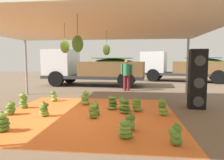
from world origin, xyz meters
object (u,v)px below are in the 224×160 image
banana_bunch_1 (44,110)px  banana_bunch_3 (112,103)px  banana_bunch_10 (176,135)px  worker_0 (127,73)px  banana_bunch_8 (129,122)px  banana_bunch_7 (85,98)px  banana_bunch_14 (122,104)px  banana_bunch_12 (137,105)px  speaker_stack (197,79)px  banana_bunch_9 (93,112)px  banana_bunch_0 (125,130)px  banana_bunch_2 (54,97)px  banana_bunch_15 (96,109)px  cargo_truck_far (182,66)px  banana_bunch_6 (163,108)px  banana_bunch_4 (125,107)px  banana_bunch_5 (10,109)px  cargo_truck_main (91,67)px  banana_bunch_11 (23,101)px  banana_bunch_13 (2,123)px

banana_bunch_1 → banana_bunch_3: 2.20m
banana_bunch_1 → banana_bunch_10: size_ratio=1.02×
worker_0 → banana_bunch_8: bearing=-87.5°
banana_bunch_7 → worker_0: size_ratio=0.31×
banana_bunch_14 → worker_0: worker_0 is taller
banana_bunch_12 → speaker_stack: size_ratio=0.23×
banana_bunch_9 → banana_bunch_3: bearing=67.9°
banana_bunch_0 → banana_bunch_9: banana_bunch_0 is taller
banana_bunch_10 → banana_bunch_1: bearing=154.5°
banana_bunch_8 → worker_0: worker_0 is taller
banana_bunch_2 → banana_bunch_9: bearing=-46.9°
banana_bunch_1 → banana_bunch_0: bearing=-29.8°
banana_bunch_9 → banana_bunch_14: 1.34m
banana_bunch_15 → worker_0: 5.18m
banana_bunch_0 → cargo_truck_far: (4.06, 12.38, 1.03)m
banana_bunch_7 → banana_bunch_12: (1.90, -0.74, -0.04)m
cargo_truck_far → banana_bunch_6: bearing=-106.0°
banana_bunch_14 → banana_bunch_15: bearing=-136.1°
banana_bunch_1 → banana_bunch_8: 2.68m
banana_bunch_4 → banana_bunch_7: bearing=144.9°
banana_bunch_5 → banana_bunch_14: (3.35, 1.00, 0.01)m
banana_bunch_6 → cargo_truck_main: (-3.70, 7.16, 0.97)m
banana_bunch_1 → banana_bunch_11: 1.49m
banana_bunch_13 → cargo_truck_main: size_ratio=0.07×
banana_bunch_14 → banana_bunch_1: bearing=-154.9°
banana_bunch_1 → banana_bunch_7: (0.84, 1.65, 0.04)m
banana_bunch_10 → speaker_stack: (1.36, 3.19, 0.81)m
banana_bunch_9 → banana_bunch_13: 2.27m
banana_bunch_3 → banana_bunch_13: size_ratio=1.03×
banana_bunch_6 → banana_bunch_1: bearing=-172.6°
banana_bunch_5 → banana_bunch_11: bearing=95.2°
banana_bunch_11 → worker_0: 5.68m
banana_bunch_5 → banana_bunch_7: banana_bunch_7 is taller
banana_bunch_5 → banana_bunch_7: 2.51m
banana_bunch_12 → worker_0: 4.56m
banana_bunch_4 → banana_bunch_5: banana_bunch_4 is taller
banana_bunch_14 → banana_bunch_8: bearing=-82.1°
banana_bunch_5 → cargo_truck_far: size_ratio=0.06×
banana_bunch_4 → banana_bunch_13: bearing=-145.9°
banana_bunch_1 → banana_bunch_4: 2.45m
banana_bunch_3 → banana_bunch_14: size_ratio=1.13×
banana_bunch_14 → worker_0: bearing=90.0°
banana_bunch_12 → cargo_truck_far: size_ratio=0.06×
banana_bunch_8 → banana_bunch_5: bearing=165.4°
banana_bunch_5 → banana_bunch_10: size_ratio=0.96×
banana_bunch_4 → banana_bunch_6: size_ratio=0.94×
banana_bunch_4 → banana_bunch_6: 1.13m
banana_bunch_11 → banana_bunch_15: banana_bunch_11 is taller
banana_bunch_8 → banana_bunch_12: size_ratio=0.91×
banana_bunch_10 → worker_0: 7.16m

